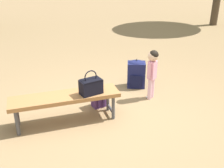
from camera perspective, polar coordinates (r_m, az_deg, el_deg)
name	(u,v)px	position (r m, az deg, el deg)	size (l,w,h in m)	color
ground_plane	(110,116)	(4.29, -0.38, -6.81)	(40.00, 40.00, 0.00)	#8C704C
park_bench	(65,99)	(4.02, -9.89, -3.06)	(1.63, 0.55, 0.45)	#9E6B3D
handbag	(91,86)	(3.94, -4.48, -0.39)	(0.34, 0.22, 0.37)	black
child_standing	(153,67)	(4.65, 8.56, 3.58)	(0.22, 0.18, 0.89)	#E5B2C6
backpack_large	(136,73)	(5.19, 5.14, 2.34)	(0.41, 0.38, 0.57)	#191E4C
backpack_small	(99,97)	(4.49, -2.87, -2.68)	(0.24, 0.21, 0.36)	#4C2D66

